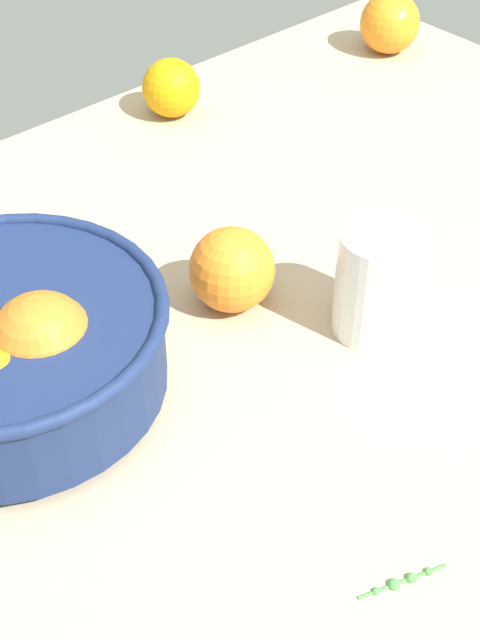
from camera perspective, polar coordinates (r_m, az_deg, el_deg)
ground_plane at (r=82.11cm, az=2.00°, el=-5.84°), size 141.20×108.59×3.00cm
fruit_bowl at (r=80.62cm, az=-14.31°, el=-1.63°), size 27.83×27.83×11.43cm
juice_glass at (r=86.10cm, az=8.41°, el=1.95°), size 7.98×7.98×10.72cm
loose_orange_0 at (r=88.19cm, az=-0.50°, el=3.10°), size 8.23×8.23×8.23cm
loose_orange_2 at (r=120.21cm, az=-4.23°, el=13.95°), size 7.31×7.31×7.31cm
loose_orange_3 at (r=137.63cm, az=9.13°, el=17.47°), size 8.34×8.34×8.34cm
herb_sprig_0 at (r=70.69cm, az=9.89°, el=-15.36°), size 6.89×2.68×0.98cm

